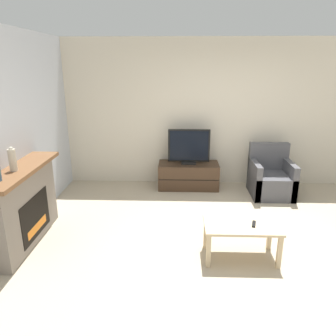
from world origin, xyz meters
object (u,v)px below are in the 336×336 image
(mantel_vase_centre_left, at_px, (12,160))
(coffee_table, at_px, (241,229))
(tv_stand, at_px, (188,175))
(tv, at_px, (189,148))
(armchair, at_px, (271,179))
(remote, at_px, (254,224))
(fireplace, at_px, (23,205))

(mantel_vase_centre_left, bearing_deg, coffee_table, -3.13)
(tv_stand, bearing_deg, mantel_vase_centre_left, -134.45)
(tv, bearing_deg, tv_stand, 90.00)
(mantel_vase_centre_left, xyz_separation_m, tv, (2.15, 2.19, -0.39))
(tv, relative_size, coffee_table, 0.86)
(armchair, height_order, remote, armchair)
(tv_stand, distance_m, remote, 2.46)
(fireplace, height_order, remote, fireplace)
(fireplace, bearing_deg, remote, -5.41)
(armchair, bearing_deg, remote, -109.99)
(mantel_vase_centre_left, distance_m, armchair, 4.16)
(mantel_vase_centre_left, xyz_separation_m, coffee_table, (2.71, -0.15, -0.79))
(mantel_vase_centre_left, height_order, remote, mantel_vase_centre_left)
(fireplace, height_order, tv_stand, fireplace)
(tv, distance_m, armchair, 1.56)
(mantel_vase_centre_left, distance_m, coffee_table, 2.83)
(tv_stand, height_order, remote, tv_stand)
(tv, distance_m, coffee_table, 2.44)
(mantel_vase_centre_left, distance_m, remote, 2.94)
(mantel_vase_centre_left, xyz_separation_m, armchair, (3.60, 1.90, -0.88))
(mantel_vase_centre_left, relative_size, armchair, 0.34)
(armchair, distance_m, remote, 2.19)
(fireplace, relative_size, tv, 2.05)
(mantel_vase_centre_left, height_order, coffee_table, mantel_vase_centre_left)
(tv_stand, relative_size, tv, 1.46)
(tv_stand, distance_m, tv, 0.54)
(fireplace, relative_size, mantel_vase_centre_left, 5.26)
(tv, relative_size, armchair, 0.86)
(mantel_vase_centre_left, height_order, armchair, mantel_vase_centre_left)
(tv_stand, height_order, coffee_table, tv_stand)
(tv, bearing_deg, coffee_table, -76.33)
(mantel_vase_centre_left, relative_size, tv_stand, 0.27)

